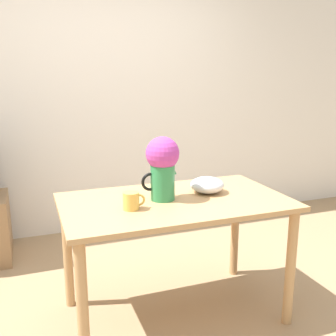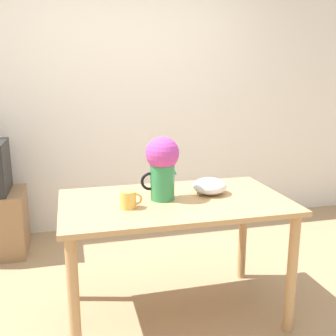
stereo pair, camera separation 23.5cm
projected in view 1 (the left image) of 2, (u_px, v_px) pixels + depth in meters
The scene contains 6 objects.
ground_plane at pixel (156, 325), 2.44m from camera, with size 12.00×12.00×0.00m, color #9E7F5B.
wall_back at pixel (97, 98), 3.73m from camera, with size 8.00×0.05×2.60m.
table at pixel (175, 217), 2.41m from camera, with size 1.37×0.79×0.78m.
flower_vase at pixel (162, 163), 2.33m from camera, with size 0.23×0.20×0.39m.
coffee_mug at pixel (132, 201), 2.20m from camera, with size 0.13×0.09×0.10m.
white_bowl at pixel (207, 185), 2.51m from camera, with size 0.22×0.22×0.10m.
Camera 1 is at (-0.67, -2.04, 1.51)m, focal length 42.00 mm.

